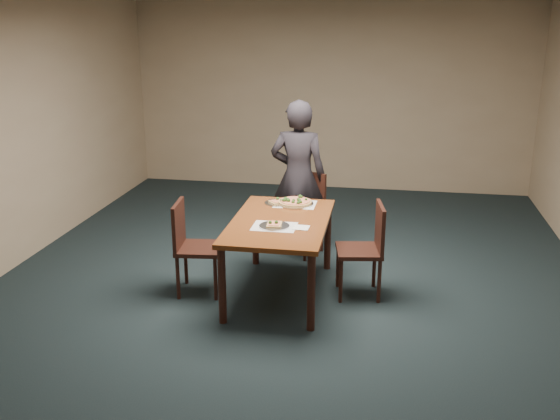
% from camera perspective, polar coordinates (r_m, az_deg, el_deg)
% --- Properties ---
extents(ground, '(8.00, 8.00, 0.00)m').
position_cam_1_polar(ground, '(6.12, 0.64, -7.71)').
color(ground, black).
rests_on(ground, ground).
extents(room_shell, '(8.00, 8.00, 8.00)m').
position_cam_1_polar(room_shell, '(5.61, 0.70, 8.59)').
color(room_shell, tan).
rests_on(room_shell, ground).
extents(dining_table, '(0.90, 1.50, 0.75)m').
position_cam_1_polar(dining_table, '(5.91, 0.00, -1.78)').
color(dining_table, '#5C2B12').
rests_on(dining_table, ground).
extents(chair_far, '(0.56, 0.56, 0.91)m').
position_cam_1_polar(chair_far, '(7.04, 2.21, 0.21)').
color(chair_far, black).
rests_on(chair_far, ground).
extents(chair_left, '(0.46, 0.46, 0.91)m').
position_cam_1_polar(chair_left, '(6.05, -8.14, -2.91)').
color(chair_left, black).
rests_on(chair_left, ground).
extents(chair_right, '(0.48, 0.48, 0.91)m').
position_cam_1_polar(chair_right, '(5.98, 7.99, -3.15)').
color(chair_right, black).
rests_on(chair_right, ground).
extents(diner, '(0.65, 0.44, 1.73)m').
position_cam_1_polar(diner, '(6.97, 1.68, 3.03)').
color(diner, black).
rests_on(diner, ground).
extents(placemat_main, '(0.42, 0.32, 0.00)m').
position_cam_1_polar(placemat_main, '(6.36, 1.38, 0.54)').
color(placemat_main, white).
rests_on(placemat_main, dining_table).
extents(placemat_near, '(0.40, 0.30, 0.00)m').
position_cam_1_polar(placemat_near, '(5.70, -0.52, -1.51)').
color(placemat_near, white).
rests_on(placemat_near, dining_table).
extents(pizza_pan, '(0.38, 0.38, 0.07)m').
position_cam_1_polar(pizza_pan, '(6.36, 1.36, 0.73)').
color(pizza_pan, silver).
rests_on(pizza_pan, dining_table).
extents(slice_plate_near, '(0.28, 0.28, 0.06)m').
position_cam_1_polar(slice_plate_near, '(5.70, -0.53, -1.39)').
color(slice_plate_near, silver).
rests_on(slice_plate_near, dining_table).
extents(slice_plate_far, '(0.28, 0.28, 0.06)m').
position_cam_1_polar(slice_plate_far, '(6.39, -0.16, 0.71)').
color(slice_plate_far, silver).
rests_on(slice_plate_far, dining_table).
extents(napkin, '(0.15, 0.15, 0.01)m').
position_cam_1_polar(napkin, '(5.67, 1.96, -1.62)').
color(napkin, white).
rests_on(napkin, dining_table).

